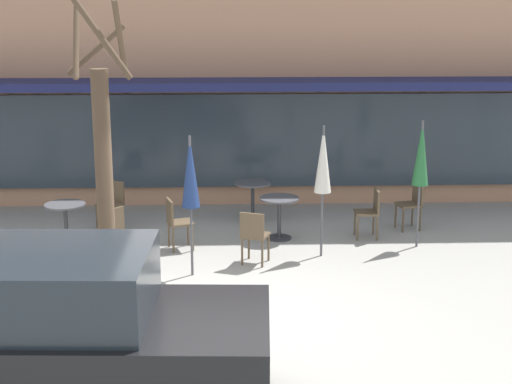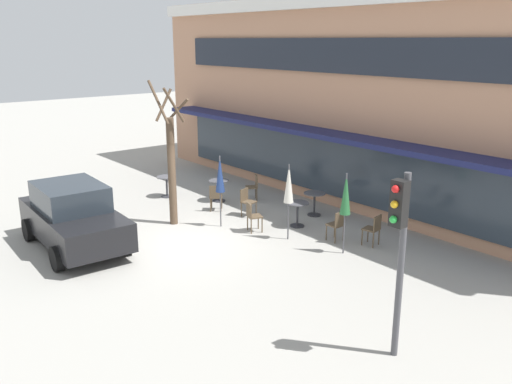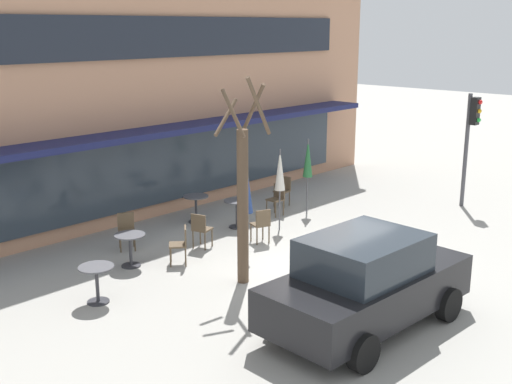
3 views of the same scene
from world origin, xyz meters
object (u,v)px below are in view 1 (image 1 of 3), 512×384
object	(u,v)px
cafe_chair_5	(412,202)
cafe_table_near_wall	(253,195)
cafe_chair_4	(371,210)
cafe_table_mid_patio	(279,211)
patio_umbrella_cream_folded	(421,154)
cafe_chair_1	(112,201)
patio_umbrella_green_folded	(190,173)
cafe_chair_2	(110,229)
cafe_chair_3	(254,233)
patio_umbrella_corner_open	(323,161)
parked_sedan	(60,334)
cafe_chair_0	(176,220)
cafe_table_streetside	(66,218)
street_tree	(104,169)

from	to	relation	value
cafe_chair_5	cafe_table_near_wall	bearing A→B (deg)	167.53
cafe_chair_4	cafe_chair_5	bearing A→B (deg)	30.81
cafe_table_mid_patio	patio_umbrella_cream_folded	bearing A→B (deg)	-12.67
cafe_table_near_wall	cafe_chair_1	xyz separation A→B (m)	(-2.62, -0.41, 0.01)
cafe_table_near_wall	cafe_chair_5	size ratio (longest dim) A/B	0.85
patio_umbrella_green_folded	cafe_chair_2	size ratio (longest dim) A/B	2.47
patio_umbrella_cream_folded	cafe_chair_3	size ratio (longest dim) A/B	2.47
cafe_table_mid_patio	cafe_chair_3	size ratio (longest dim) A/B	0.85
patio_umbrella_corner_open	cafe_chair_3	distance (m)	1.63
cafe_table_near_wall	parked_sedan	distance (m)	7.40
cafe_table_mid_patio	cafe_chair_0	world-z (taller)	cafe_chair_0
patio_umbrella_green_folded	cafe_chair_4	distance (m)	3.76
cafe_table_near_wall	patio_umbrella_green_folded	bearing A→B (deg)	-109.14
cafe_table_streetside	cafe_chair_4	world-z (taller)	cafe_chair_4
cafe_chair_3	cafe_chair_0	bearing A→B (deg)	147.91
patio_umbrella_cream_folded	street_tree	size ratio (longest dim) A/B	0.50
cafe_chair_1	cafe_chair_3	distance (m)	3.32
cafe_table_mid_patio	cafe_chair_1	size ratio (longest dim) A/B	0.85
cafe_table_streetside	cafe_chair_1	xyz separation A→B (m)	(0.65, 1.05, 0.01)
cafe_chair_0	cafe_table_near_wall	bearing A→B (deg)	51.56
cafe_chair_5	street_tree	size ratio (longest dim) A/B	0.20
cafe_chair_2	parked_sedan	bearing A→B (deg)	-87.57
patio_umbrella_green_folded	patio_umbrella_cream_folded	world-z (taller)	same
cafe_table_mid_patio	patio_umbrella_cream_folded	size ratio (longest dim) A/B	0.35
patio_umbrella_green_folded	cafe_chair_0	distance (m)	1.71
patio_umbrella_green_folded	cafe_chair_5	size ratio (longest dim) A/B	2.47
cafe_table_near_wall	cafe_chair_4	distance (m)	2.37
patio_umbrella_corner_open	cafe_chair_5	xyz separation A→B (m)	(1.86, 1.49, -1.10)
cafe_table_near_wall	parked_sedan	world-z (taller)	parked_sedan
street_tree	cafe_table_mid_patio	bearing A→B (deg)	47.02
cafe_chair_2	cafe_table_streetside	bearing A→B (deg)	139.82
cafe_chair_2	cafe_chair_5	size ratio (longest dim) A/B	1.00
cafe_table_streetside	cafe_chair_1	bearing A→B (deg)	58.36
cafe_table_near_wall	cafe_chair_4	world-z (taller)	cafe_chair_4
cafe_table_mid_patio	cafe_chair_1	bearing A→B (deg)	166.14
cafe_table_streetside	cafe_chair_2	bearing A→B (deg)	-40.18
cafe_chair_3	patio_umbrella_green_folded	bearing A→B (deg)	-155.14
cafe_chair_0	cafe_chair_4	distance (m)	3.47
patio_umbrella_corner_open	cafe_table_mid_patio	bearing A→B (deg)	123.59
cafe_table_mid_patio	cafe_chair_1	distance (m)	3.15
patio_umbrella_cream_folded	cafe_table_mid_patio	bearing A→B (deg)	167.33
cafe_chair_2	patio_umbrella_corner_open	bearing A→B (deg)	1.09
cafe_chair_5	parked_sedan	bearing A→B (deg)	-128.63
cafe_chair_1	cafe_chair_0	bearing A→B (deg)	-45.74
patio_umbrella_cream_folded	cafe_chair_4	world-z (taller)	patio_umbrella_cream_folded
patio_umbrella_cream_folded	patio_umbrella_green_folded	bearing A→B (deg)	-161.47
patio_umbrella_corner_open	cafe_chair_3	xyz separation A→B (m)	(-1.14, -0.39, -1.10)
cafe_chair_0	cafe_chair_2	distance (m)	1.15
patio_umbrella_cream_folded	cafe_chair_3	bearing A→B (deg)	-163.76
patio_umbrella_green_folded	patio_umbrella_corner_open	xyz separation A→B (m)	(2.11, 0.84, 0.00)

